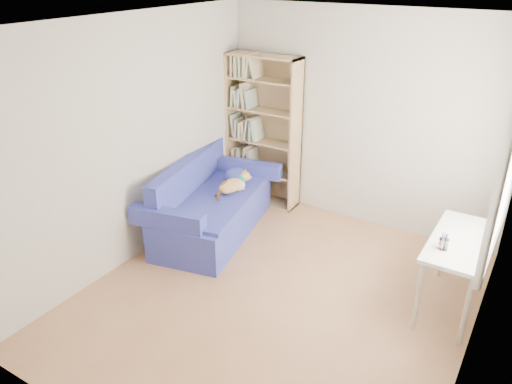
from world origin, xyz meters
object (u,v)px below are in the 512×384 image
bookshelf (263,137)px  desk (459,247)px  sofa (211,206)px  pen_cup (444,243)px

bookshelf → desk: (2.74, -1.09, -0.25)m
sofa → desk: (2.82, -0.02, 0.33)m
desk → pen_cup: size_ratio=6.66×
sofa → pen_cup: bearing=-17.7°
sofa → desk: size_ratio=1.82×
desk → pen_cup: 0.31m
bookshelf → pen_cup: 2.96m
sofa → pen_cup: size_ratio=12.13×
sofa → pen_cup: pen_cup is taller
sofa → desk: 2.84m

